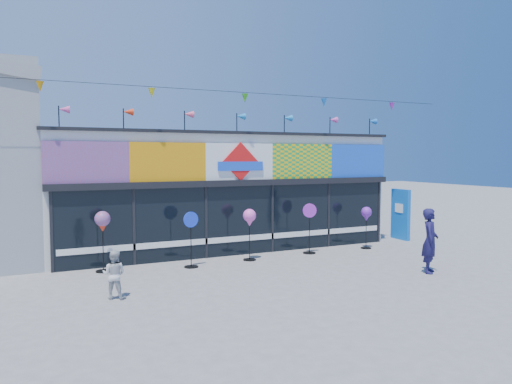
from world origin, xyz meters
TOP-DOWN VIEW (x-y plane):
  - ground at (0.00, 0.00)m, footprint 80.00×80.00m
  - kite_shop at (0.00, 5.94)m, footprint 16.00×5.70m
  - blue_sign at (6.97, 3.49)m, footprint 0.21×1.00m
  - spinner_0 at (-4.49, 2.87)m, footprint 0.44×0.44m
  - spinner_1 at (-2.07, 2.33)m, footprint 0.46×0.42m
  - spinner_2 at (-0.09, 2.48)m, footprint 0.41×0.41m
  - spinner_3 at (2.21, 2.61)m, footprint 0.47×0.43m
  - spinner_4 at (4.50, 2.50)m, footprint 0.38×0.38m
  - adult_man at (3.74, -1.27)m, footprint 0.78×0.77m
  - child at (-4.70, -0.01)m, footprint 0.63×0.55m

SIDE VIEW (x-z plane):
  - ground at x=0.00m, z-range 0.00..0.00m
  - child at x=-4.70m, z-range 0.00..1.13m
  - spinner_1 at x=-2.07m, z-range 0.05..1.70m
  - spinner_3 at x=2.21m, z-range 0.05..1.74m
  - adult_man at x=3.74m, z-range 0.00..1.82m
  - blue_sign at x=6.97m, z-range 0.01..1.99m
  - spinner_4 at x=4.50m, z-range 0.45..1.94m
  - spinner_2 at x=-0.09m, z-range 0.49..2.12m
  - spinner_0 at x=-4.49m, z-range 0.52..2.25m
  - kite_shop at x=0.00m, z-range -0.61..4.70m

